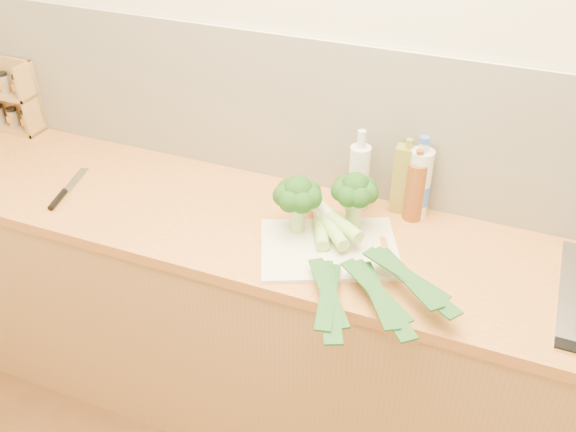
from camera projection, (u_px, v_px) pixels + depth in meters
name	position (u px, v px, depth m)	size (l,w,h in m)	color
room_shell	(352.00, 123.00, 2.15)	(3.50, 3.50, 3.50)	beige
counter	(317.00, 334.00, 2.34)	(3.20, 0.62, 0.90)	#AE7948
chopping_board	(329.00, 249.00, 2.01)	(0.43, 0.31, 0.01)	silver
broccoli_left	(298.00, 195.00, 2.01)	(0.16, 0.16, 0.20)	#A1CC77
broccoli_right	(355.00, 191.00, 2.01)	(0.15, 0.15, 0.20)	#A1CC77
leek_front	(323.00, 246.00, 1.97)	(0.31, 0.64, 0.04)	white
leek_mid	(342.00, 244.00, 1.95)	(0.50, 0.56, 0.04)	white
leek_back	(361.00, 239.00, 1.94)	(0.57, 0.42, 0.04)	white
chefs_knife	(62.00, 194.00, 2.27)	(0.10, 0.29, 0.02)	silver
spice_rack	(11.00, 99.00, 2.64)	(0.25, 0.10, 0.30)	tan
oil_tin	(405.00, 180.00, 2.13)	(0.08, 0.05, 0.27)	olive
glass_bottle	(359.00, 176.00, 2.15)	(0.07, 0.07, 0.29)	silver
amber_bottle	(415.00, 190.00, 2.10)	(0.06, 0.06, 0.26)	brown
water_bottle	(419.00, 186.00, 2.11)	(0.08, 0.08, 0.28)	silver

